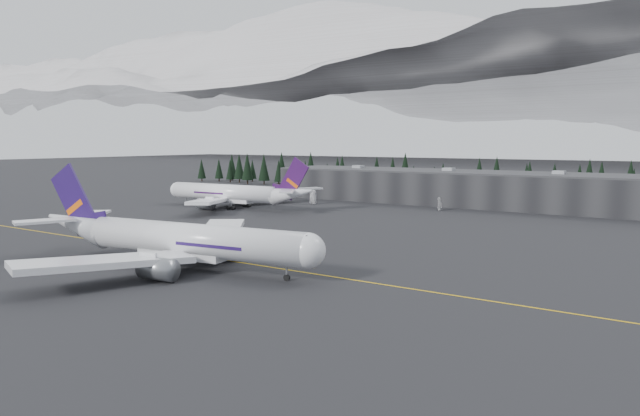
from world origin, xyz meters
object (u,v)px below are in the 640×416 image
Objects in this scene: jet_main at (171,239)px; gse_vehicle_b at (440,208)px; terminal at (474,188)px; jet_parked at (236,193)px; gse_vehicle_a at (313,202)px.

jet_main reaches higher than gse_vehicle_b.
jet_parked is (-67.32, -57.79, -1.03)m from terminal.
jet_main is 13.91× the size of gse_vehicle_b.
terminal is at bearing 77.11° from jet_main.
jet_parked is at bearing -91.55° from gse_vehicle_b.
jet_main is at bearing -70.18° from gse_vehicle_a.
gse_vehicle_b is (-3.35, -24.91, -5.50)m from terminal.
terminal is at bearing -142.07° from jet_parked.
gse_vehicle_b is at bearing 7.88° from gse_vehicle_a.
jet_parked reaches higher than gse_vehicle_a.
terminal is 25.73m from gse_vehicle_b.
jet_main is 112.70m from gse_vehicle_b.
gse_vehicle_b reaches higher than gse_vehicle_a.
gse_vehicle_b is at bearing 77.63° from jet_main.
terminal is 33.97× the size of gse_vehicle_b.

